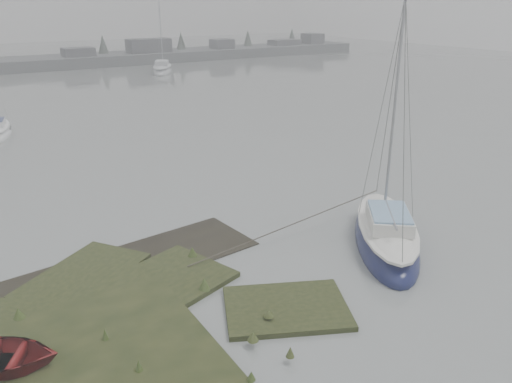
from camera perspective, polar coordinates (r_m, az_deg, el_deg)
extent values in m
plane|color=slate|center=(41.80, -22.49, 7.81)|extent=(160.00, 160.00, 0.00)
cube|color=#4C4F51|center=(79.85, -8.18, 15.16)|extent=(60.00, 8.00, 1.60)
cube|color=#424247|center=(73.67, -19.61, 14.36)|extent=(4.00, 3.00, 2.20)
cube|color=#424247|center=(76.53, -12.13, 15.58)|extent=(6.00, 3.00, 3.00)
cube|color=#424247|center=(81.53, -3.92, 16.11)|extent=(3.00, 3.00, 2.50)
cube|color=#424247|center=(87.90, 3.26, 16.31)|extent=(5.00, 3.00, 2.00)
cube|color=#424247|center=(91.47, 6.46, 16.64)|extent=(3.00, 3.00, 2.80)
cone|color=#384238|center=(76.53, -17.06, 15.45)|extent=(2.00, 2.00, 3.50)
cone|color=#384238|center=(80.62, -8.54, 16.34)|extent=(2.00, 2.00, 3.50)
cone|color=#384238|center=(86.20, -0.94, 16.84)|extent=(2.00, 2.00, 3.50)
cone|color=#384238|center=(91.20, 4.11, 17.02)|extent=(2.00, 2.00, 3.50)
ellipsoid|color=#11163E|center=(19.05, 14.56, -5.50)|extent=(5.73, 6.50, 1.59)
ellipsoid|color=silver|center=(18.78, 14.73, -3.76)|extent=(4.87, 5.57, 0.45)
cube|color=silver|center=(18.37, 14.97, -3.01)|extent=(2.49, 2.64, 0.47)
cube|color=#7BA0C3|center=(18.27, 15.05, -2.26)|extent=(2.30, 2.43, 0.07)
cylinder|color=#939399|center=(18.34, 15.53, 9.02)|extent=(0.10, 0.10, 7.50)
cylinder|color=#939399|center=(18.10, 15.13, -2.49)|extent=(1.68, 2.12, 0.08)
ellipsoid|color=#B2B7BD|center=(64.99, -10.63, 13.31)|extent=(5.29, 7.15, 1.68)
ellipsoid|color=silver|center=(64.90, -10.67, 13.89)|extent=(4.46, 6.15, 0.47)
cube|color=silver|center=(64.57, -10.72, 14.22)|extent=(2.43, 2.78, 0.49)
cube|color=silver|center=(64.54, -10.74, 14.47)|extent=(2.25, 2.56, 0.08)
cylinder|color=#939399|center=(65.42, -10.84, 17.71)|extent=(0.11, 0.11, 7.89)
cylinder|color=#939399|center=(64.34, -10.76, 14.45)|extent=(1.40, 2.47, 0.09)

